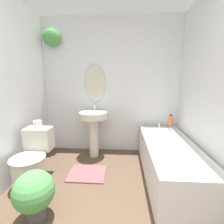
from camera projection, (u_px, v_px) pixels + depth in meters
wall_back at (107, 84)px, 2.93m from camera, size 2.53×0.29×2.40m
toilet at (32, 162)px, 2.08m from camera, size 0.42×0.62×0.69m
pedestal_sink at (93, 125)px, 2.79m from camera, size 0.48×0.48×0.90m
bathtub at (169, 160)px, 2.20m from camera, size 0.64×1.63×0.59m
shampoo_bottle at (170, 120)px, 2.74m from camera, size 0.07×0.07×0.18m
potted_plant at (34, 193)px, 1.53m from camera, size 0.39×0.39×0.51m
bath_mat at (87, 173)px, 2.34m from camera, size 0.52×0.44×0.02m
toilet_paper_roll at (38, 124)px, 2.21m from camera, size 0.11×0.11×0.10m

